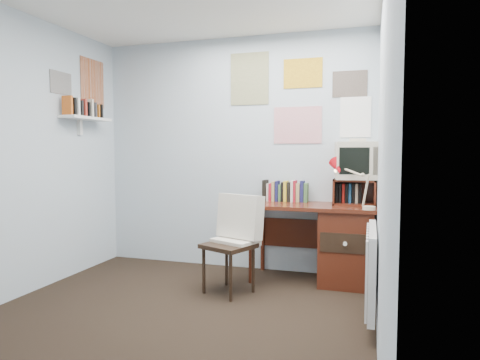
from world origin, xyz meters
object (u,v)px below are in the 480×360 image
Objects in this scene: radiator at (372,268)px; desk_lamp at (369,187)px; tv_riser at (355,192)px; desk at (340,242)px; desk_chair at (228,246)px; wall_shelf at (86,118)px; crt_tv at (357,159)px.

desk_lamp is at bearing 92.56° from radiator.
desk_lamp reaches higher than tv_riser.
desk is 2.93× the size of desk_lamp.
wall_shelf is (-1.63, 0.20, 1.19)m from desk_chair.
wall_shelf is at bearing -171.60° from desk.
tv_riser is 0.50× the size of radiator.
desk_chair is 1.28m from radiator.
tv_riser is at bearing -143.51° from crt_tv.
desk_lamp is 0.44m from crt_tv.
wall_shelf is at bearing -165.51° from desk_lamp.
crt_tv reaches higher than desk_lamp.
desk_lamp is at bearing -40.54° from desk.
wall_shelf reaches higher than tv_riser.
desk_chair is at bearing -148.41° from desk.
radiator is at bearing -89.92° from crt_tv.
radiator is at bearing -80.72° from tv_riser.
crt_tv reaches higher than desk.
desk_lamp is 0.99× the size of crt_tv.
wall_shelf reaches higher than desk_lamp.
tv_riser is (-0.14, 0.33, -0.08)m from desk_lamp.
tv_riser is at bearing 123.99° from desk_lamp.
crt_tv is 0.67× the size of wall_shelf.
desk_lamp is 1.03× the size of tv_riser.
desk_lamp is 0.51× the size of radiator.
wall_shelf is (-2.86, 0.55, 1.20)m from radiator.
crt_tv is (-0.12, 0.35, 0.24)m from desk_lamp.
desk_lamp is at bearing -67.26° from tv_riser.
desk_lamp is at bearing -79.33° from crt_tv.
crt_tv reaches higher than tv_riser.
desk_chair is 2.07× the size of crt_tv.
crt_tv is at bearing 119.87° from desk_lamp.
radiator is (0.29, -0.93, 0.01)m from desk.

